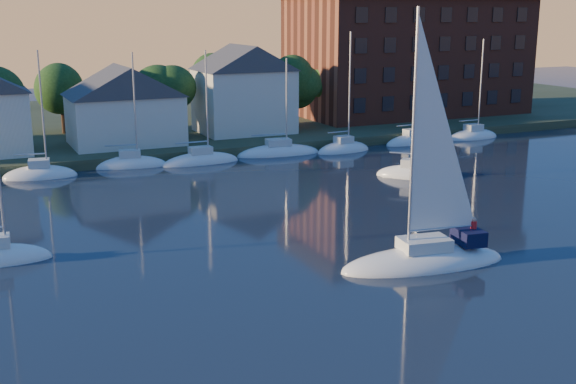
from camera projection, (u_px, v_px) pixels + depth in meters
shoreline_land at (142, 125)px, 93.70m from camera, size 160.00×50.00×2.00m
wooden_dock at (197, 157)px, 73.47m from camera, size 120.00×3.00×1.00m
clubhouse_centre at (124, 104)px, 74.16m from camera, size 11.55×8.40×8.08m
clubhouse_east at (244, 88)px, 81.44m from camera, size 10.50×8.40×9.80m
condo_block at (408, 47)px, 96.39m from camera, size 31.00×17.00×17.40m
tree_line at (182, 77)px, 82.22m from camera, size 93.40×5.40×8.90m
moored_fleet at (166, 165)px, 69.17m from camera, size 79.50×2.40×12.05m
hero_sailboat at (426, 254)px, 41.97m from camera, size 10.64×4.72×15.76m
drifting_sailboat_right at (411, 176)px, 64.30m from camera, size 5.96×6.10×10.38m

